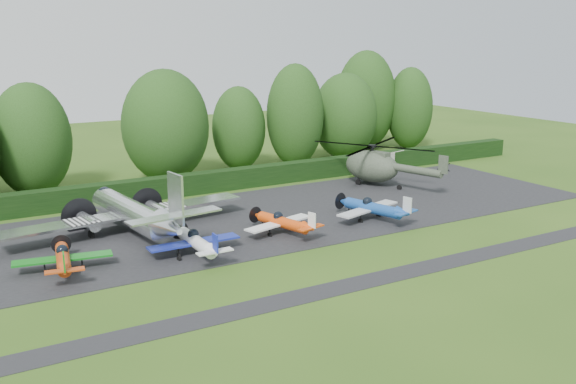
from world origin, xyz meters
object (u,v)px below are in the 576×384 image
light_plane_red (63,258)px  light_plane_white (196,242)px  transport_plane (133,214)px  helicopter (372,164)px  sign_board (394,158)px  light_plane_blue (373,208)px  light_plane_orange (283,222)px

light_plane_red → light_plane_white: 8.81m
transport_plane → light_plane_red: (-6.33, -5.54, -0.77)m
light_plane_white → helicopter: size_ratio=0.46×
light_plane_white → helicopter: helicopter is taller
light_plane_white → sign_board: 35.15m
transport_plane → light_plane_blue: 19.41m
transport_plane → light_plane_blue: (18.47, -5.94, -0.67)m
light_plane_red → sign_board: bearing=11.6°
light_plane_orange → light_plane_blue: bearing=12.4°
transport_plane → light_plane_white: (2.38, -6.87, -0.71)m
light_plane_blue → helicopter: helicopter is taller
light_plane_white → light_plane_blue: 16.11m
light_plane_orange → sign_board: (23.39, 15.10, 0.38)m
light_plane_orange → helicopter: helicopter is taller
light_plane_orange → helicopter: 19.29m
light_plane_white → light_plane_orange: (7.69, 1.32, -0.06)m
transport_plane → sign_board: (33.46, 9.56, -0.39)m
light_plane_red → helicopter: (32.77, 10.12, 1.25)m
light_plane_white → light_plane_blue: size_ratio=0.97×
light_plane_red → light_plane_orange: size_ratio=1.00×
light_plane_white → helicopter: 26.68m
light_plane_white → sign_board: bearing=28.1°
light_plane_blue → light_plane_red: bearing=-164.6°
light_plane_orange → helicopter: bearing=46.8°
transport_plane → sign_board: size_ratio=5.45×
transport_plane → light_plane_white: 7.31m
sign_board → light_plane_blue: bearing=-120.8°
light_plane_red → light_plane_blue: size_ratio=0.91×
light_plane_orange → sign_board: light_plane_orange is taller
helicopter → light_plane_blue: bearing=-111.0°
light_plane_red → light_plane_orange: light_plane_red is taller
light_plane_red → helicopter: size_ratio=0.43×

